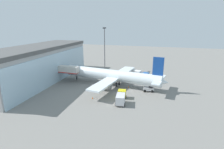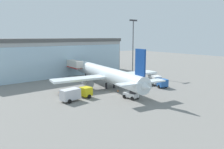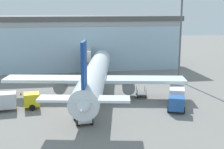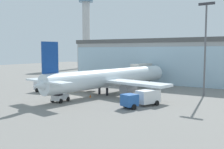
{
  "view_description": "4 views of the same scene",
  "coord_description": "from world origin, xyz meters",
  "px_view_note": "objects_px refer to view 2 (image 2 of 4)",
  "views": [
    {
      "loc": [
        -51.88,
        -10.25,
        20.14
      ],
      "look_at": [
        0.85,
        6.13,
        4.36
      ],
      "focal_mm": 28.0,
      "sensor_mm": 36.0,
      "label": 1
    },
    {
      "loc": [
        -30.64,
        -40.5,
        13.41
      ],
      "look_at": [
        5.62,
        7.95,
        2.89
      ],
      "focal_mm": 35.0,
      "sensor_mm": 36.0,
      "label": 2
    },
    {
      "loc": [
        0.04,
        -44.8,
        14.75
      ],
      "look_at": [
        5.57,
        6.17,
        3.74
      ],
      "focal_mm": 50.0,
      "sensor_mm": 36.0,
      "label": 3
    },
    {
      "loc": [
        35.53,
        -39.45,
        9.46
      ],
      "look_at": [
        2.96,
        7.07,
        4.2
      ],
      "focal_mm": 42.0,
      "sensor_mm": 36.0,
      "label": 4
    }
  ],
  "objects_px": {
    "fuel_truck": "(157,81)",
    "apron_light_mast": "(133,43)",
    "safety_cone_wingtip": "(59,91)",
    "catering_truck": "(76,93)",
    "baggage_cart": "(131,82)",
    "airplane": "(106,74)",
    "jet_bridge": "(71,64)",
    "pushback_tug": "(131,94)",
    "safety_cone_nose": "(118,90)"
  },
  "relations": [
    {
      "from": "apron_light_mast",
      "to": "pushback_tug",
      "type": "relative_size",
      "value": 5.53
    },
    {
      "from": "fuel_truck",
      "to": "baggage_cart",
      "type": "relative_size",
      "value": 2.57
    },
    {
      "from": "safety_cone_nose",
      "to": "safety_cone_wingtip",
      "type": "relative_size",
      "value": 1.0
    },
    {
      "from": "apron_light_mast",
      "to": "pushback_tug",
      "type": "xyz_separation_m",
      "value": [
        -19.87,
        -21.62,
        -10.31
      ]
    },
    {
      "from": "pushback_tug",
      "to": "safety_cone_nose",
      "type": "xyz_separation_m",
      "value": [
        1.61,
        6.78,
        -0.7
      ]
    },
    {
      "from": "fuel_truck",
      "to": "catering_truck",
      "type": "bearing_deg",
      "value": -74.02
    },
    {
      "from": "baggage_cart",
      "to": "pushback_tug",
      "type": "xyz_separation_m",
      "value": [
        -10.01,
        -11.44,
        0.47
      ]
    },
    {
      "from": "catering_truck",
      "to": "pushback_tug",
      "type": "bearing_deg",
      "value": -40.6
    },
    {
      "from": "airplane",
      "to": "catering_truck",
      "type": "xyz_separation_m",
      "value": [
        -12.57,
        -6.37,
        -1.99
      ]
    },
    {
      "from": "fuel_truck",
      "to": "safety_cone_nose",
      "type": "distance_m",
      "value": 12.77
    },
    {
      "from": "jet_bridge",
      "to": "apron_light_mast",
      "type": "height_order",
      "value": "apron_light_mast"
    },
    {
      "from": "airplane",
      "to": "safety_cone_nose",
      "type": "bearing_deg",
      "value": -178.58
    },
    {
      "from": "apron_light_mast",
      "to": "airplane",
      "type": "relative_size",
      "value": 0.5
    },
    {
      "from": "fuel_truck",
      "to": "safety_cone_nose",
      "type": "height_order",
      "value": "fuel_truck"
    },
    {
      "from": "apron_light_mast",
      "to": "airplane",
      "type": "height_order",
      "value": "apron_light_mast"
    },
    {
      "from": "jet_bridge",
      "to": "apron_light_mast",
      "type": "bearing_deg",
      "value": -115.65
    },
    {
      "from": "safety_cone_nose",
      "to": "safety_cone_wingtip",
      "type": "xyz_separation_m",
      "value": [
        -12.09,
        7.77,
        0.0
      ]
    },
    {
      "from": "fuel_truck",
      "to": "pushback_tug",
      "type": "xyz_separation_m",
      "value": [
        -14.24,
        -5.3,
        -0.49
      ]
    },
    {
      "from": "safety_cone_wingtip",
      "to": "pushback_tug",
      "type": "bearing_deg",
      "value": -54.24
    },
    {
      "from": "jet_bridge",
      "to": "pushback_tug",
      "type": "height_order",
      "value": "jet_bridge"
    },
    {
      "from": "jet_bridge",
      "to": "fuel_truck",
      "type": "relative_size",
      "value": 1.64
    },
    {
      "from": "jet_bridge",
      "to": "apron_light_mast",
      "type": "relative_size",
      "value": 0.65
    },
    {
      "from": "jet_bridge",
      "to": "safety_cone_wingtip",
      "type": "relative_size",
      "value": 22.66
    },
    {
      "from": "airplane",
      "to": "fuel_truck",
      "type": "distance_m",
      "value": 14.2
    },
    {
      "from": "catering_truck",
      "to": "safety_cone_wingtip",
      "type": "distance_m",
      "value": 8.31
    },
    {
      "from": "safety_cone_nose",
      "to": "safety_cone_wingtip",
      "type": "distance_m",
      "value": 14.38
    },
    {
      "from": "catering_truck",
      "to": "baggage_cart",
      "type": "distance_m",
      "value": 20.95
    },
    {
      "from": "apron_light_mast",
      "to": "safety_cone_nose",
      "type": "bearing_deg",
      "value": -140.89
    },
    {
      "from": "catering_truck",
      "to": "jet_bridge",
      "type": "bearing_deg",
      "value": 56.22
    },
    {
      "from": "safety_cone_nose",
      "to": "safety_cone_wingtip",
      "type": "height_order",
      "value": "same"
    },
    {
      "from": "safety_cone_nose",
      "to": "jet_bridge",
      "type": "bearing_deg",
      "value": 90.82
    },
    {
      "from": "jet_bridge",
      "to": "fuel_truck",
      "type": "height_order",
      "value": "jet_bridge"
    },
    {
      "from": "fuel_truck",
      "to": "apron_light_mast",
      "type": "bearing_deg",
      "value": 179.38
    },
    {
      "from": "airplane",
      "to": "safety_cone_nose",
      "type": "distance_m",
      "value": 6.75
    },
    {
      "from": "apron_light_mast",
      "to": "safety_cone_nose",
      "type": "distance_m",
      "value": 25.97
    },
    {
      "from": "baggage_cart",
      "to": "safety_cone_nose",
      "type": "distance_m",
      "value": 9.6
    },
    {
      "from": "jet_bridge",
      "to": "safety_cone_wingtip",
      "type": "xyz_separation_m",
      "value": [
        -11.74,
        -16.8,
        -4.19
      ]
    },
    {
      "from": "baggage_cart",
      "to": "pushback_tug",
      "type": "height_order",
      "value": "pushback_tug"
    },
    {
      "from": "fuel_truck",
      "to": "jet_bridge",
      "type": "bearing_deg",
      "value": -135.12
    },
    {
      "from": "fuel_truck",
      "to": "safety_cone_wingtip",
      "type": "relative_size",
      "value": 13.86
    },
    {
      "from": "safety_cone_nose",
      "to": "airplane",
      "type": "bearing_deg",
      "value": 83.51
    },
    {
      "from": "catering_truck",
      "to": "baggage_cart",
      "type": "bearing_deg",
      "value": 5.15
    },
    {
      "from": "airplane",
      "to": "fuel_truck",
      "type": "xyz_separation_m",
      "value": [
        11.96,
        -7.4,
        -1.99
      ]
    },
    {
      "from": "catering_truck",
      "to": "pushback_tug",
      "type": "distance_m",
      "value": 12.09
    },
    {
      "from": "apron_light_mast",
      "to": "safety_cone_wingtip",
      "type": "xyz_separation_m",
      "value": [
        -30.35,
        -7.07,
        -11.01
      ]
    },
    {
      "from": "catering_truck",
      "to": "fuel_truck",
      "type": "relative_size",
      "value": 0.99
    },
    {
      "from": "jet_bridge",
      "to": "safety_cone_nose",
      "type": "height_order",
      "value": "jet_bridge"
    },
    {
      "from": "jet_bridge",
      "to": "baggage_cart",
      "type": "xyz_separation_m",
      "value": [
        8.74,
        -19.9,
        -3.96
      ]
    },
    {
      "from": "catering_truck",
      "to": "safety_cone_wingtip",
      "type": "height_order",
      "value": "catering_truck"
    },
    {
      "from": "safety_cone_wingtip",
      "to": "baggage_cart",
      "type": "bearing_deg",
      "value": -8.62
    }
  ]
}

